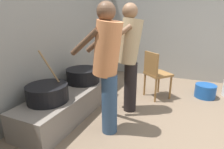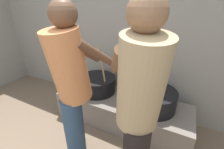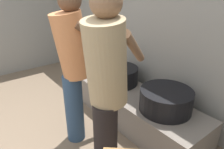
{
  "view_description": "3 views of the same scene",
  "coord_description": "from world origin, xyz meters",
  "px_view_note": "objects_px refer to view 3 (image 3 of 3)",
  "views": [
    {
      "loc": [
        -2.03,
        0.2,
        1.43
      ],
      "look_at": [
        0.36,
        1.24,
        0.63
      ],
      "focal_mm": 28.68,
      "sensor_mm": 36.0,
      "label": 1
    },
    {
      "loc": [
        0.72,
        0.2,
        1.59
      ],
      "look_at": [
        0.08,
        1.47,
        0.91
      ],
      "focal_mm": 24.22,
      "sensor_mm": 36.0,
      "label": 2
    },
    {
      "loc": [
        1.64,
        0.2,
        1.65
      ],
      "look_at": [
        0.01,
        1.46,
        0.75
      ],
      "focal_mm": 33.33,
      "sensor_mm": 36.0,
      "label": 3
    }
  ],
  "objects_px": {
    "cooking_pot_main": "(118,75)",
    "cook_in_tan_shirt": "(107,85)",
    "cooking_pot_secondary": "(166,100)",
    "cook_in_orange_shirt": "(74,62)"
  },
  "relations": [
    {
      "from": "cooking_pot_secondary",
      "to": "cook_in_orange_shirt",
      "type": "xyz_separation_m",
      "value": [
        -0.61,
        -0.75,
        0.43
      ]
    },
    {
      "from": "cooking_pot_secondary",
      "to": "cook_in_tan_shirt",
      "type": "relative_size",
      "value": 0.34
    },
    {
      "from": "cook_in_orange_shirt",
      "to": "cook_in_tan_shirt",
      "type": "height_order",
      "value": "cook_in_tan_shirt"
    },
    {
      "from": "cooking_pot_main",
      "to": "cook_in_tan_shirt",
      "type": "distance_m",
      "value": 1.29
    },
    {
      "from": "cooking_pot_main",
      "to": "cook_in_orange_shirt",
      "type": "height_order",
      "value": "cook_in_orange_shirt"
    },
    {
      "from": "cooking_pot_main",
      "to": "cook_in_orange_shirt",
      "type": "distance_m",
      "value": 0.91
    },
    {
      "from": "cooking_pot_main",
      "to": "cook_in_tan_shirt",
      "type": "height_order",
      "value": "cook_in_tan_shirt"
    },
    {
      "from": "cooking_pot_secondary",
      "to": "cook_in_tan_shirt",
      "type": "distance_m",
      "value": 0.93
    },
    {
      "from": "cooking_pot_secondary",
      "to": "cooking_pot_main",
      "type": "bearing_deg",
      "value": 178.62
    },
    {
      "from": "cooking_pot_main",
      "to": "cooking_pot_secondary",
      "type": "xyz_separation_m",
      "value": [
        0.83,
        -0.02,
        0.0
      ]
    }
  ]
}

